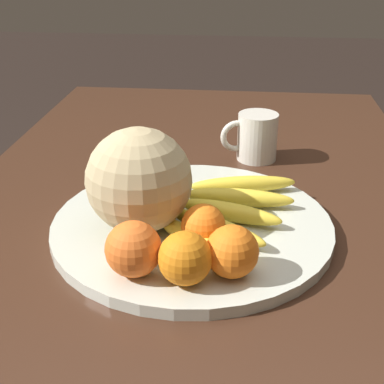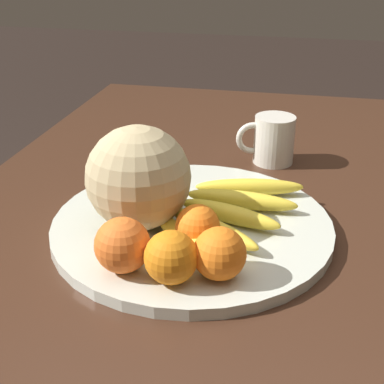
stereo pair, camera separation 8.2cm
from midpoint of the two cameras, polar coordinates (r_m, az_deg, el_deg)
name	(u,v)px [view 2 (the right image)]	position (r m, az deg, el deg)	size (l,w,h in m)	color
kitchen_table	(200,260)	(0.97, 3.35, -7.33)	(1.50, 0.87, 0.77)	#3D2316
fruit_bowl	(192,225)	(0.85, 2.77, -3.57)	(0.44, 0.44, 0.02)	beige
melon	(138,178)	(0.80, -2.83, 1.46)	(0.16, 0.16, 0.16)	tan
banana_bunch	(226,213)	(0.84, 6.41, -2.29)	(0.31, 0.23, 0.03)	#473819
orange_front_left	(220,254)	(0.70, 6.34, -6.65)	(0.07, 0.07, 0.07)	orange
orange_front_right	(198,226)	(0.76, 3.68, -3.77)	(0.06, 0.06, 0.06)	orange
orange_mid_center	(122,245)	(0.71, -4.16, -5.77)	(0.08, 0.08, 0.08)	orange
orange_back_left	(171,257)	(0.69, 1.19, -7.09)	(0.07, 0.07, 0.07)	orange
produce_tag	(192,260)	(0.75, 3.13, -7.38)	(0.07, 0.05, 0.00)	white
ceramic_mug	(272,140)	(1.10, 10.71, 5.47)	(0.08, 0.12, 0.10)	beige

